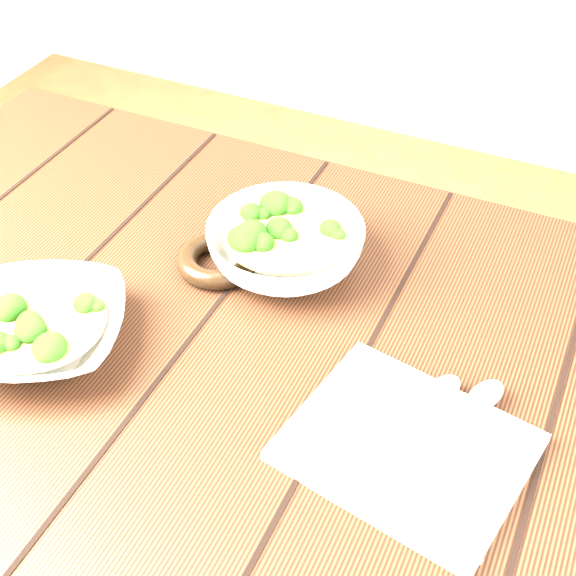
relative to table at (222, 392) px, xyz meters
The scene contains 7 objects.
table is the anchor object (origin of this frame).
soup_bowl_front 0.25m from the table, 147.25° to the right, with size 0.27×0.27×0.06m.
soup_bowl_back 0.21m from the table, 79.47° to the left, with size 0.26×0.26×0.07m.
trivet 0.18m from the table, 117.46° to the left, with size 0.11×0.11×0.03m, color black.
napkin 0.31m from the table, 16.19° to the right, with size 0.24×0.19×0.01m, color beige.
spoon_left 0.30m from the table, ahead, with size 0.08×0.19×0.01m.
spoon_right 0.34m from the table, ahead, with size 0.09×0.19×0.01m.
Camera 1 is at (0.37, -0.60, 1.44)m, focal length 50.00 mm.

